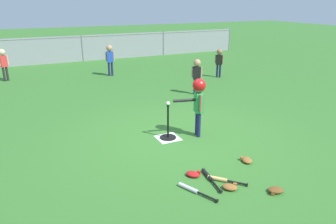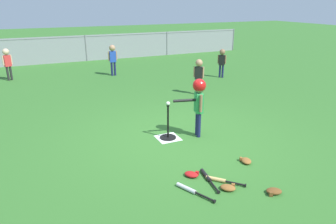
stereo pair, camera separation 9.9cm
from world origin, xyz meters
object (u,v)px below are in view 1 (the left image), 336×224
object	(u,v)px
batting_tee	(168,133)
glove_outfield_drop	(193,174)
fielder_near_right	(3,61)
batter_child	(198,96)
fielder_deep_right	(110,56)
spare_bat_wood	(222,180)
glove_by_plate	(247,160)
fielder_near_left	(197,72)
glove_near_bats	(230,187)
baseball_on_tee	(168,103)
glove_tossed_aside	(276,190)
spare_bat_black	(209,177)
fielder_deep_center	(219,59)
spare_bat_silver	(192,190)

from	to	relation	value
batting_tee	glove_outfield_drop	xyz separation A→B (m)	(-0.27, -1.47, -0.07)
batting_tee	fielder_near_right	xyz separation A→B (m)	(-2.92, 6.67, 0.59)
batter_child	fielder_deep_right	bearing A→B (deg)	90.70
spare_bat_wood	glove_by_plate	xyz separation A→B (m)	(0.73, 0.32, 0.01)
fielder_near_left	glove_outfield_drop	distance (m)	4.62
glove_by_plate	glove_outfield_drop	bearing A→B (deg)	-179.70
batting_tee	glove_near_bats	xyz separation A→B (m)	(0.03, -2.01, -0.07)
baseball_on_tee	batting_tee	bearing A→B (deg)	-90.00
glove_tossed_aside	fielder_near_right	bearing A→B (deg)	111.13
spare_bat_black	spare_bat_wood	bearing A→B (deg)	-48.17
fielder_deep_center	fielder_deep_right	bearing A→B (deg)	150.81
fielder_deep_right	glove_outfield_drop	xyz separation A→B (m)	(-0.78, -7.37, -0.68)
fielder_near_right	fielder_deep_center	bearing A→B (deg)	-21.32
fielder_near_right	fielder_near_left	bearing A→B (deg)	-40.06
spare_bat_silver	glove_near_bats	world-z (taller)	glove_near_bats
spare_bat_silver	glove_near_bats	xyz separation A→B (m)	(0.53, -0.18, 0.01)
glove_by_plate	fielder_near_right	bearing A→B (deg)	114.44
spare_bat_black	glove_tossed_aside	bearing A→B (deg)	-47.66
fielder_deep_center	glove_outfield_drop	distance (m)	6.92
fielder_near_right	spare_bat_silver	size ratio (longest dim) A/B	1.75
glove_outfield_drop	spare_bat_silver	bearing A→B (deg)	-121.72
spare_bat_black	glove_tossed_aside	world-z (taller)	glove_tossed_aside
spare_bat_silver	glove_tossed_aside	xyz separation A→B (m)	(1.06, -0.53, 0.01)
baseball_on_tee	spare_bat_black	size ratio (longest dim) A/B	0.11
fielder_deep_right	glove_by_plate	distance (m)	7.40
batter_child	spare_bat_wood	size ratio (longest dim) A/B	2.47
batting_tee	glove_tossed_aside	bearing A→B (deg)	-76.48
batting_tee	fielder_near_left	xyz separation A→B (m)	(2.09, 2.46, 0.55)
glove_tossed_aside	glove_outfield_drop	size ratio (longest dim) A/B	0.98
spare_bat_silver	glove_tossed_aside	bearing A→B (deg)	-26.61
batting_tee	spare_bat_wood	size ratio (longest dim) A/B	1.44
glove_by_plate	fielder_deep_center	bearing A→B (deg)	60.16
spare_bat_wood	spare_bat_black	world-z (taller)	same
fielder_near_right	glove_outfield_drop	world-z (taller)	fielder_near_right
glove_by_plate	glove_near_bats	distance (m)	0.92
baseball_on_tee	spare_bat_black	xyz separation A→B (m)	(-0.09, -1.64, -0.69)
spare_bat_silver	glove_near_bats	size ratio (longest dim) A/B	2.29
fielder_deep_right	baseball_on_tee	bearing A→B (deg)	-94.97
spare_bat_black	glove_near_bats	bearing A→B (deg)	-71.96
fielder_near_right	spare_bat_black	bearing A→B (deg)	-71.18
batting_tee	spare_bat_silver	world-z (taller)	batting_tee
baseball_on_tee	spare_bat_silver	world-z (taller)	baseball_on_tee
batting_tee	fielder_deep_center	xyz separation A→B (m)	(3.91, 4.00, 0.54)
spare_bat_black	baseball_on_tee	bearing A→B (deg)	86.91
baseball_on_tee	glove_outfield_drop	bearing A→B (deg)	-100.41
fielder_near_right	glove_outfield_drop	distance (m)	8.59
batting_tee	spare_bat_black	distance (m)	1.65
fielder_deep_right	glove_by_plate	world-z (taller)	fielder_deep_right
glove_near_bats	glove_tossed_aside	bearing A→B (deg)	-32.99
glove_outfield_drop	batting_tee	bearing A→B (deg)	79.59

